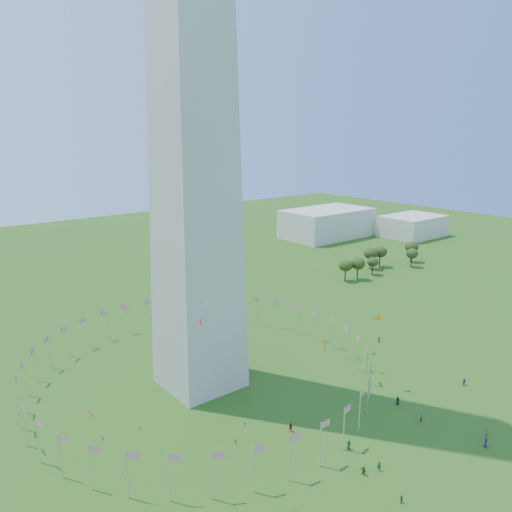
# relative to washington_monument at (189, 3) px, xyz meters

# --- Properties ---
(ground) EXTENTS (600.00, 600.00, 0.00)m
(ground) POSITION_rel_washington_monument_xyz_m (0.00, -50.00, -84.50)
(ground) COLOR #234E12
(ground) RESTS_ON ground
(washington_monument) EXTENTS (16.80, 16.80, 169.00)m
(washington_monument) POSITION_rel_washington_monument_xyz_m (0.00, 0.00, 0.00)
(washington_monument) COLOR beige
(washington_monument) RESTS_ON ground
(flag_ring) EXTENTS (80.24, 80.24, 9.00)m
(flag_ring) POSITION_rel_washington_monument_xyz_m (-0.00, 0.00, -80.00)
(flag_ring) COLOR silver
(flag_ring) RESTS_ON ground
(gov_building_east_a) EXTENTS (50.00, 30.00, 16.00)m
(gov_building_east_a) POSITION_rel_washington_monument_xyz_m (150.00, 100.00, -76.50)
(gov_building_east_a) COLOR beige
(gov_building_east_a) RESTS_ON ground
(gov_building_east_b) EXTENTS (35.00, 25.00, 12.00)m
(gov_building_east_b) POSITION_rel_washington_monument_xyz_m (190.00, 70.00, -78.50)
(gov_building_east_b) COLOR beige
(gov_building_east_b) RESTS_ON ground
(crowd) EXTENTS (85.30, 64.60, 1.98)m
(crowd) POSITION_rel_washington_monument_xyz_m (10.80, -50.85, -83.61)
(crowd) COLOR #292929
(crowd) RESTS_ON ground
(kites_aloft) EXTENTS (73.56, 69.91, 30.95)m
(kites_aloft) POSITION_rel_washington_monument_xyz_m (12.08, -29.71, -66.28)
(kites_aloft) COLOR orange
(kites_aloft) RESTS_ON ground
(tree_line_east) EXTENTS (53.05, 15.17, 9.65)m
(tree_line_east) POSITION_rel_washington_monument_xyz_m (115.28, 35.61, -79.96)
(tree_line_east) COLOR #354D19
(tree_line_east) RESTS_ON ground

